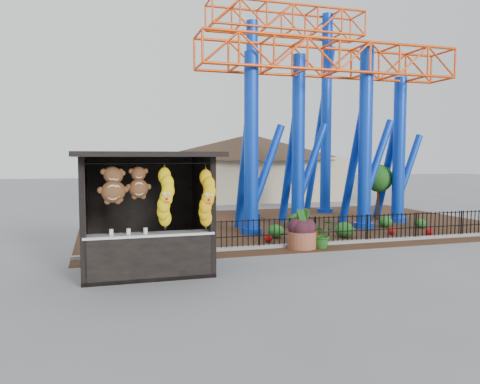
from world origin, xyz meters
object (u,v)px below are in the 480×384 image
object	(u,v)px
roller_coaster	(312,80)
terracotta_planter	(302,240)
potted_plant	(322,234)
prize_booth	(146,214)

from	to	relation	value
roller_coaster	terracotta_planter	distance (m)	8.78
roller_coaster	potted_plant	world-z (taller)	roller_coaster
terracotta_planter	potted_plant	size ratio (longest dim) A/B	1.01
prize_booth	potted_plant	world-z (taller)	prize_booth
terracotta_planter	prize_booth	bearing A→B (deg)	-160.66
roller_coaster	prize_booth	bearing A→B (deg)	-137.89
roller_coaster	potted_plant	bearing A→B (deg)	-112.08
prize_booth	terracotta_planter	xyz separation A→B (m)	(5.18, 1.82, -1.26)
roller_coaster	potted_plant	xyz separation A→B (m)	(-2.29, -5.64, -5.98)
roller_coaster	terracotta_planter	bearing A→B (deg)	-118.03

